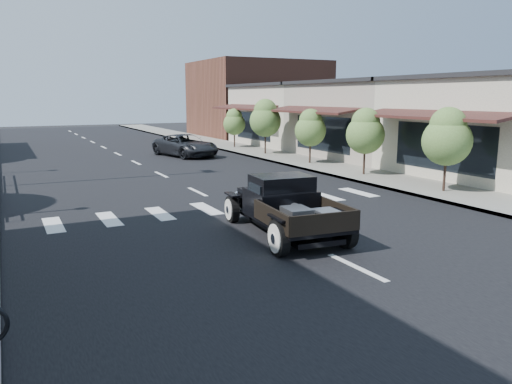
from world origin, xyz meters
name	(u,v)px	position (x,y,z in m)	size (l,w,h in m)	color
ground	(287,235)	(0.00, 0.00, 0.00)	(120.00, 120.00, 0.00)	black
road	(145,167)	(0.00, 15.00, 0.01)	(14.00, 80.00, 0.02)	black
road_markings	(174,181)	(0.00, 10.00, 0.00)	(12.00, 60.00, 0.06)	silver
sidewalk_right	(283,157)	(8.50, 15.00, 0.07)	(3.00, 80.00, 0.15)	gray
storefront_mid	(389,121)	(15.00, 13.00, 2.25)	(10.00, 9.00, 4.50)	#A4998A
storefront_far	(310,116)	(15.00, 22.00, 2.25)	(10.00, 9.00, 4.50)	#BDB2A0
far_building_right	(258,99)	(15.50, 32.00, 3.50)	(11.00, 10.00, 7.00)	brown
small_tree_a	(446,151)	(8.30, 2.23, 1.69)	(1.85, 1.85, 3.08)	#527435
small_tree_b	(365,142)	(8.30, 7.03, 1.64)	(1.78, 1.78, 2.97)	#527435
small_tree_c	(310,137)	(8.30, 11.65, 1.57)	(1.70, 1.70, 2.83)	#527435
small_tree_d	(265,127)	(8.30, 16.88, 1.81)	(2.00, 2.00, 3.33)	#527435
small_tree_e	(234,129)	(8.30, 21.64, 1.48)	(1.60, 1.60, 2.66)	#527435
hotrod_pickup	(285,205)	(-0.06, 0.06, 0.83)	(2.23, 4.78, 1.66)	black
second_car	(185,146)	(3.58, 18.77, 0.69)	(2.29, 4.97, 1.38)	black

